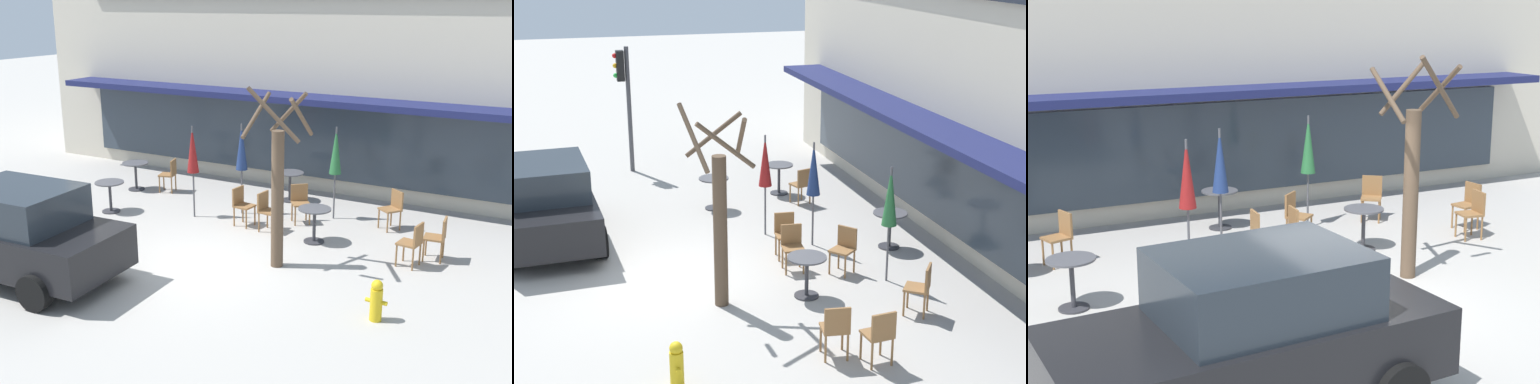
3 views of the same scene
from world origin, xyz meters
TOP-DOWN VIEW (x-y plane):
  - ground_plane at (0.00, 0.00)m, footprint 80.00×80.00m
  - cafe_table_near_wall at (-4.29, 3.68)m, footprint 0.70×0.70m
  - cafe_table_streetside at (-3.61, 1.88)m, footprint 0.70×0.70m
  - cafe_table_by_tree at (-0.19, 4.81)m, footprint 0.70×0.70m
  - cafe_table_mid_patio at (1.57, 2.41)m, footprint 0.70×0.70m
  - patio_umbrella_green_folded at (1.34, 4.06)m, footprint 0.28×0.28m
  - patio_umbrella_cream_folded at (-1.62, 2.56)m, footprint 0.28×0.28m
  - patio_umbrella_corner_open at (-0.75, 3.33)m, footprint 0.28×0.28m
  - cafe_chair_0 at (2.77, 4.03)m, footprint 0.56×0.56m
  - cafe_chair_1 at (0.75, 3.44)m, footprint 0.56×0.56m
  - cafe_chair_2 at (-3.36, 3.97)m, footprint 0.50×0.50m
  - cafe_chair_3 at (0.36, 2.53)m, footprint 0.44×0.44m
  - cafe_chair_4 at (4.12, 2.68)m, footprint 0.44×0.44m
  - cafe_chair_5 at (-0.33, 2.61)m, footprint 0.44×0.44m
  - cafe_chair_6 at (3.77, 2.12)m, footprint 0.45×0.45m
  - parked_sedan at (-2.50, -1.90)m, footprint 4.29×2.20m
  - street_tree at (1.47, 0.89)m, footprint 1.15×1.14m
  - traffic_light_pole at (-7.38, 0.30)m, footprint 0.26×0.43m
  - fire_hydrant at (3.87, -0.30)m, footprint 0.36×0.20m

SIDE VIEW (x-z plane):
  - ground_plane at x=0.00m, z-range 0.00..0.00m
  - fire_hydrant at x=3.87m, z-range 0.00..0.71m
  - cafe_table_near_wall at x=-4.29m, z-range 0.14..0.90m
  - cafe_table_streetside at x=-3.61m, z-range 0.14..0.90m
  - cafe_table_by_tree at x=-0.19m, z-range 0.14..0.90m
  - cafe_table_mid_patio at x=1.57m, z-range 0.14..0.90m
  - cafe_chair_0 at x=2.77m, z-range 0.08..0.97m
  - cafe_chair_1 at x=0.75m, z-range 0.08..0.97m
  - cafe_chair_2 at x=-3.36m, z-range 0.08..0.97m
  - cafe_chair_3 at x=0.36m, z-range 0.08..0.97m
  - cafe_chair_4 at x=4.12m, z-range 0.08..0.97m
  - cafe_chair_5 at x=-0.33m, z-range 0.08..0.97m
  - cafe_chair_6 at x=3.77m, z-range 0.08..0.97m
  - parked_sedan at x=-2.50m, z-range 0.00..1.76m
  - street_tree at x=1.47m, z-range -0.16..3.38m
  - patio_umbrella_green_folded at x=1.34m, z-range 0.53..2.73m
  - patio_umbrella_cream_folded at x=-1.62m, z-range 0.53..2.73m
  - patio_umbrella_corner_open at x=-0.75m, z-range 0.53..2.73m
  - traffic_light_pole at x=-7.38m, z-range 0.60..4.00m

